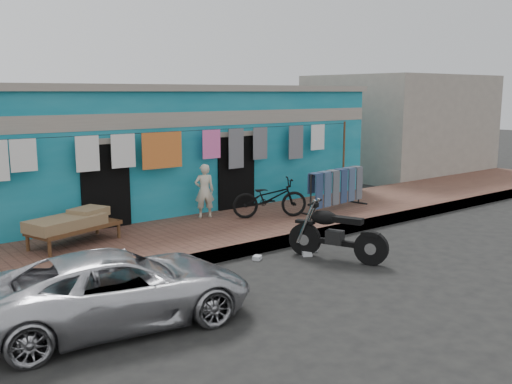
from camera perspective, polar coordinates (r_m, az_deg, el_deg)
name	(u,v)px	position (r m, az deg, el deg)	size (l,w,h in m)	color
ground	(324,269)	(10.57, 6.77, -7.64)	(80.00, 80.00, 0.00)	black
sidewalk	(228,231)	(12.75, -2.78, -3.93)	(28.00, 3.00, 0.25)	brown
curb	(270,245)	(11.64, 1.37, -5.28)	(28.00, 0.10, 0.25)	gray
building	(143,148)	(15.87, -11.22, 4.36)	(12.20, 5.20, 3.36)	#0D718A
neighbor_right	(399,125)	(23.02, 14.09, 6.47)	(6.00, 5.00, 3.80)	#9E9384
clothesline	(185,152)	(13.31, -7.15, 4.02)	(10.06, 0.06, 2.10)	brown
car	(119,287)	(8.19, -13.51, -9.22)	(1.72, 3.78, 1.06)	#BBBBC0
seated_person	(204,191)	(13.48, -5.19, 0.12)	(0.46, 0.31, 1.28)	beige
bicycle	(270,194)	(13.45, 1.38, -0.16)	(0.62, 1.76, 1.14)	black
motorcycle	(337,232)	(11.01, 8.14, -3.97)	(1.21, 1.80, 1.10)	black
charpoy	(75,229)	(11.66, -17.68, -3.51)	(2.03, 1.39, 0.62)	brown
jeans_rack	(336,189)	(14.53, 8.01, 0.32)	(2.22, 0.75, 1.05)	black
litter_a	(257,258)	(11.04, 0.12, -6.59)	(0.18, 0.14, 0.08)	silver
litter_b	(313,249)	(11.66, 5.75, -5.73)	(0.16, 0.12, 0.08)	silver
litter_c	(307,253)	(11.36, 5.08, -6.11)	(0.23, 0.18, 0.09)	silver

